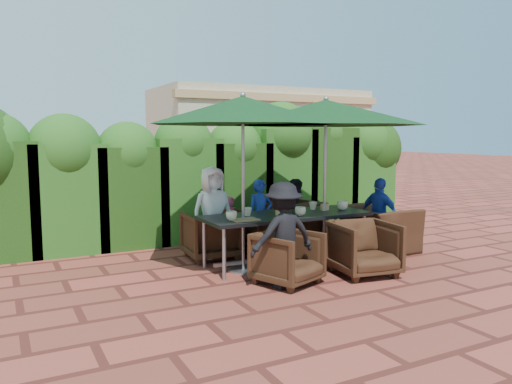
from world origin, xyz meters
name	(u,v)px	position (x,y,z in m)	size (l,w,h in m)	color
ground	(271,265)	(0.00, 0.00, 0.00)	(80.00, 80.00, 0.00)	#94392D
dining_table	(286,219)	(0.22, -0.07, 0.68)	(2.49, 0.90, 0.75)	black
umbrella_left	(243,111)	(-0.49, -0.10, 2.21)	(2.57, 2.57, 2.46)	gray
umbrella_right	(326,113)	(0.89, -0.06, 2.21)	(2.89, 2.89, 2.46)	gray
chair_far_left	(211,233)	(-0.62, 0.77, 0.40)	(0.77, 0.73, 0.80)	black
chair_far_mid	(262,227)	(0.31, 0.86, 0.40)	(0.78, 0.73, 0.81)	black
chair_far_right	(293,221)	(0.95, 0.92, 0.43)	(0.84, 0.79, 0.86)	black
chair_near_left	(288,255)	(-0.26, -0.91, 0.37)	(0.72, 0.68, 0.74)	black
chair_near_right	(365,246)	(0.87, -1.04, 0.40)	(0.78, 0.73, 0.81)	black
chair_end_right	(379,221)	(2.03, 0.01, 0.48)	(1.10, 0.72, 0.96)	black
adult_far_left	(213,212)	(-0.54, 0.89, 0.70)	(0.70, 0.41, 1.41)	white
adult_far_mid	(261,215)	(0.31, 0.90, 0.59)	(0.42, 0.34, 1.17)	#1F3DA7
adult_far_right	(297,213)	(1.01, 0.89, 0.58)	(0.55, 0.34, 1.15)	black
adult_near_left	(283,235)	(-0.39, -1.01, 0.66)	(0.84, 0.39, 1.32)	black
adult_end_right	(380,215)	(1.98, -0.06, 0.60)	(0.71, 0.35, 1.20)	#1F3DA7
child_left	(231,224)	(-0.14, 1.08, 0.45)	(0.32, 0.26, 0.90)	#C34465
child_right	(280,224)	(0.74, 1.00, 0.39)	(0.28, 0.23, 0.79)	#824EA9
pedestrian_a	(248,178)	(1.69, 4.14, 0.90)	(1.69, 0.60, 1.81)	#227F27
pedestrian_b	(265,182)	(2.27, 4.34, 0.76)	(0.73, 0.45, 1.53)	#C34465
pedestrian_c	(315,177)	(3.72, 4.35, 0.83)	(1.06, 0.49, 1.66)	#96949D
cup_a	(231,216)	(-0.72, -0.20, 0.81)	(0.16, 0.16, 0.12)	beige
cup_b	(247,212)	(-0.37, 0.01, 0.81)	(0.13, 0.13, 0.12)	beige
cup_c	(300,211)	(0.32, -0.29, 0.81)	(0.16, 0.16, 0.13)	beige
cup_d	(313,206)	(0.80, 0.10, 0.81)	(0.13, 0.13, 0.12)	beige
cup_e	(342,205)	(1.19, -0.11, 0.82)	(0.17, 0.17, 0.13)	beige
ketchup_bottle	(278,207)	(0.14, 0.04, 0.83)	(0.04, 0.04, 0.17)	#B20C0A
sauce_bottle	(279,208)	(0.11, -0.03, 0.83)	(0.04, 0.04, 0.17)	#4C230C
serving_tray	(245,220)	(-0.56, -0.29, 0.76)	(0.35, 0.25, 0.02)	#9E744C
number_block_left	(280,212)	(0.08, -0.13, 0.80)	(0.12, 0.06, 0.10)	tan
number_block_right	(325,207)	(0.91, -0.04, 0.80)	(0.12, 0.06, 0.10)	tan
hedge_wall	(207,166)	(-0.05, 2.32, 1.33)	(9.10, 1.60, 2.54)	#19350E
building	(259,145)	(3.50, 6.99, 1.61)	(6.20, 3.08, 3.20)	beige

